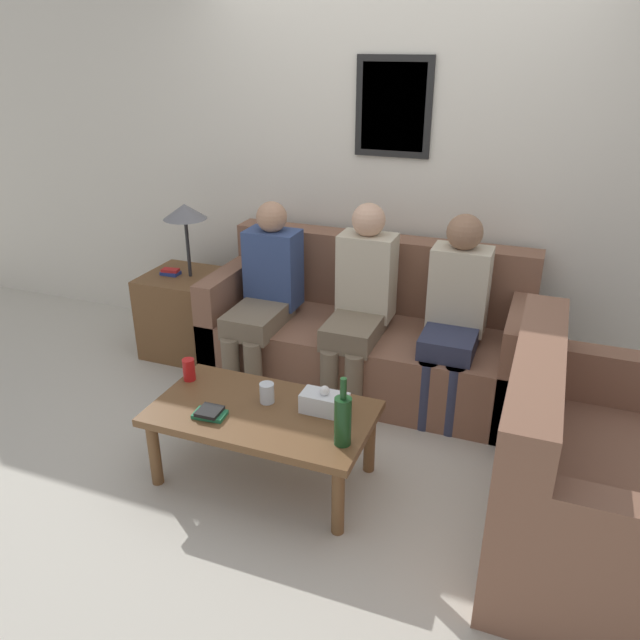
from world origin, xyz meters
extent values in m
plane|color=beige|center=(0.00, 0.00, 0.00)|extent=(16.00, 16.00, 0.00)
cube|color=silver|center=(0.00, 0.95, 1.30)|extent=(9.00, 0.06, 2.60)
cube|color=black|center=(0.00, 0.91, 1.70)|extent=(0.48, 0.02, 0.60)
cube|color=silver|center=(0.00, 0.90, 1.70)|extent=(0.40, 0.01, 0.52)
cube|color=brown|center=(0.00, 0.45, 0.21)|extent=(2.02, 0.84, 0.42)
cube|color=brown|center=(0.00, 0.77, 0.67)|extent=(2.02, 0.20, 0.49)
cube|color=brown|center=(-0.94, 0.45, 0.35)|extent=(0.14, 0.84, 0.69)
cube|color=brown|center=(0.94, 0.45, 0.35)|extent=(0.14, 0.84, 0.69)
cube|color=brown|center=(1.38, -0.57, 0.21)|extent=(0.84, 1.30, 0.42)
cube|color=brown|center=(1.06, -0.57, 0.67)|extent=(0.20, 1.30, 0.49)
cube|color=brown|center=(1.38, -1.15, 0.35)|extent=(0.84, 0.14, 0.69)
cube|color=brown|center=(1.38, 0.01, 0.35)|extent=(0.84, 0.14, 0.69)
cube|color=brown|center=(-0.19, -0.67, 0.38)|extent=(1.10, 0.61, 0.04)
cylinder|color=brown|center=(-0.68, -0.91, 0.18)|extent=(0.06, 0.06, 0.36)
cylinder|color=brown|center=(0.30, -0.91, 0.18)|extent=(0.06, 0.06, 0.36)
cylinder|color=brown|center=(-0.68, -0.42, 0.18)|extent=(0.06, 0.06, 0.36)
cylinder|color=brown|center=(0.30, -0.42, 0.18)|extent=(0.06, 0.06, 0.36)
cube|color=brown|center=(-1.33, 0.44, 0.29)|extent=(0.52, 0.52, 0.59)
cylinder|color=#262628|center=(-1.27, 0.44, 0.80)|extent=(0.02, 0.02, 0.43)
cone|color=slate|center=(-1.27, 0.44, 1.04)|extent=(0.29, 0.29, 0.10)
cube|color=navy|center=(-1.41, 0.41, 0.60)|extent=(0.13, 0.08, 0.02)
cube|color=red|center=(-1.41, 0.41, 0.62)|extent=(0.12, 0.08, 0.02)
cylinder|color=#19421E|center=(0.28, -0.79, 0.52)|extent=(0.08, 0.08, 0.24)
cylinder|color=#19421E|center=(0.28, -0.79, 0.69)|extent=(0.03, 0.03, 0.10)
cylinder|color=silver|center=(-0.20, -0.59, 0.46)|extent=(0.07, 0.07, 0.10)
cube|color=#237547|center=(-0.40, -0.81, 0.41)|extent=(0.17, 0.11, 0.02)
cube|color=black|center=(-0.40, -0.81, 0.43)|extent=(0.12, 0.12, 0.02)
cylinder|color=red|center=(-0.68, -0.53, 0.46)|extent=(0.07, 0.07, 0.12)
cube|color=silver|center=(0.11, -0.57, 0.45)|extent=(0.23, 0.12, 0.10)
sphere|color=white|center=(0.11, -0.57, 0.52)|extent=(0.05, 0.05, 0.05)
cube|color=#756651|center=(-0.63, 0.19, 0.47)|extent=(0.31, 0.49, 0.14)
cylinder|color=#756651|center=(-0.70, -0.05, 0.21)|extent=(0.11, 0.11, 0.42)
cylinder|color=#756651|center=(-0.55, -0.05, 0.21)|extent=(0.11, 0.11, 0.42)
cube|color=#33477A|center=(-0.63, 0.44, 0.73)|extent=(0.34, 0.22, 0.50)
sphere|color=tan|center=(-0.63, 0.44, 1.07)|extent=(0.19, 0.19, 0.19)
cube|color=#756651|center=(-0.01, 0.24, 0.47)|extent=(0.31, 0.46, 0.14)
cylinder|color=#756651|center=(-0.08, 0.01, 0.21)|extent=(0.11, 0.11, 0.42)
cylinder|color=#756651|center=(0.07, 0.01, 0.21)|extent=(0.11, 0.11, 0.42)
cube|color=beige|center=(-0.01, 0.47, 0.74)|extent=(0.34, 0.22, 0.53)
sphere|color=tan|center=(-0.01, 0.47, 1.10)|extent=(0.20, 0.20, 0.20)
cube|color=#2D334C|center=(0.56, 0.28, 0.47)|extent=(0.31, 0.40, 0.14)
cylinder|color=#2D334C|center=(0.49, 0.08, 0.21)|extent=(0.11, 0.11, 0.42)
cylinder|color=#2D334C|center=(0.64, 0.08, 0.21)|extent=(0.11, 0.11, 0.42)
cube|color=beige|center=(0.56, 0.48, 0.73)|extent=(0.34, 0.22, 0.51)
sphere|color=#8C664C|center=(0.56, 0.48, 1.08)|extent=(0.21, 0.21, 0.21)
camera|label=1|loc=(1.03, -3.02, 2.08)|focal=35.00mm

